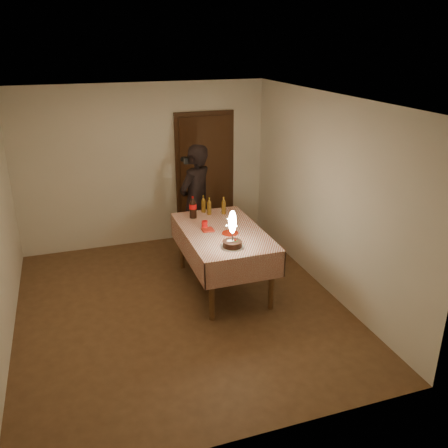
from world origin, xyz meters
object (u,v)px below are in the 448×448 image
(birthday_cake, at_px, (232,237))
(amber_bottle_mid, at_px, (209,207))
(clear_cup, at_px, (231,224))
(photographer, at_px, (196,202))
(red_cup, at_px, (205,225))
(red_plate, at_px, (230,233))
(amber_bottle_right, at_px, (224,206))
(amber_bottle_left, at_px, (203,204))
(dining_table, at_px, (223,238))
(cola_bottle, at_px, (193,207))

(birthday_cake, height_order, amber_bottle_mid, birthday_cake)
(clear_cup, xyz_separation_m, photographer, (-0.20, 1.04, 0.00))
(red_cup, height_order, clear_cup, red_cup)
(red_cup, distance_m, photographer, 0.96)
(red_plate, relative_size, amber_bottle_mid, 0.86)
(red_cup, bearing_deg, amber_bottle_right, 46.35)
(amber_bottle_mid, bearing_deg, photographer, 98.96)
(red_plate, xyz_separation_m, clear_cup, (0.08, 0.19, 0.04))
(photographer, bearing_deg, birthday_cake, -89.85)
(birthday_cake, xyz_separation_m, amber_bottle_right, (0.27, 1.13, -0.02))
(amber_bottle_mid, bearing_deg, amber_bottle_left, 113.41)
(clear_cup, xyz_separation_m, amber_bottle_right, (0.08, 0.53, 0.07))
(red_plate, bearing_deg, amber_bottle_right, 77.83)
(amber_bottle_left, bearing_deg, red_plate, -83.53)
(red_plate, relative_size, amber_bottle_right, 0.86)
(dining_table, xyz_separation_m, photographer, (-0.06, 1.11, 0.16))
(cola_bottle, relative_size, photographer, 0.18)
(red_cup, relative_size, amber_bottle_right, 0.39)
(dining_table, distance_m, birthday_cake, 0.60)
(amber_bottle_mid, bearing_deg, cola_bottle, -167.92)
(birthday_cake, xyz_separation_m, photographer, (-0.00, 1.65, -0.09))
(clear_cup, bearing_deg, red_cup, 164.31)
(dining_table, height_order, cola_bottle, cola_bottle)
(amber_bottle_left, height_order, amber_bottle_right, same)
(amber_bottle_left, height_order, photographer, photographer)
(dining_table, bearing_deg, clear_cup, 25.15)
(dining_table, xyz_separation_m, red_plate, (0.06, -0.13, 0.11))
(cola_bottle, distance_m, amber_bottle_mid, 0.26)
(clear_cup, bearing_deg, amber_bottle_left, 104.26)
(red_cup, distance_m, amber_bottle_right, 0.61)
(dining_table, xyz_separation_m, clear_cup, (0.14, 0.06, 0.16))
(red_plate, relative_size, cola_bottle, 0.69)
(red_cup, bearing_deg, photographer, 81.65)
(red_cup, height_order, cola_bottle, cola_bottle)
(cola_bottle, relative_size, amber_bottle_mid, 1.25)
(clear_cup, xyz_separation_m, amber_bottle_left, (-0.18, 0.70, 0.07))
(amber_bottle_mid, relative_size, photographer, 0.14)
(amber_bottle_mid, bearing_deg, clear_cup, -77.73)
(clear_cup, bearing_deg, amber_bottle_mid, 102.27)
(birthday_cake, bearing_deg, cola_bottle, 99.46)
(birthday_cake, xyz_separation_m, clear_cup, (0.19, 0.60, -0.09))
(dining_table, relative_size, clear_cup, 19.11)
(birthday_cake, relative_size, amber_bottle_mid, 1.85)
(photographer, bearing_deg, red_plate, -84.33)
(birthday_cake, relative_size, cola_bottle, 1.49)
(amber_bottle_right, bearing_deg, photographer, 118.59)
(amber_bottle_right, bearing_deg, red_cup, -133.65)
(cola_bottle, bearing_deg, amber_bottle_right, 1.16)
(clear_cup, bearing_deg, photographer, 100.80)
(red_plate, distance_m, cola_bottle, 0.79)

